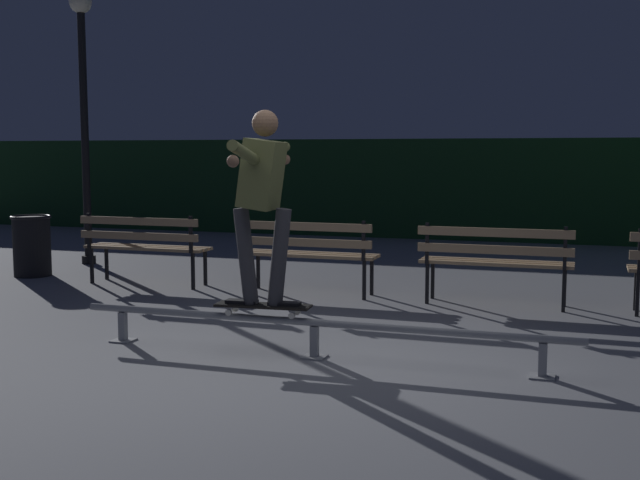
% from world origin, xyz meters
% --- Properties ---
extents(ground_plane, '(90.00, 90.00, 0.00)m').
position_xyz_m(ground_plane, '(0.00, 0.00, 0.00)').
color(ground_plane, slate).
extents(hedge_backdrop, '(24.00, 1.20, 1.88)m').
position_xyz_m(hedge_backdrop, '(0.00, 9.58, 0.94)').
color(hedge_backdrop, '#193D1E').
rests_on(hedge_backdrop, ground).
extents(grind_rail, '(4.12, 0.18, 0.31)m').
position_xyz_m(grind_rail, '(0.00, 0.22, 0.24)').
color(grind_rail, gray).
rests_on(grind_rail, ground).
extents(skateboard, '(0.79, 0.26, 0.09)m').
position_xyz_m(skateboard, '(-0.44, 0.22, 0.39)').
color(skateboard, black).
rests_on(skateboard, grind_rail).
extents(skateboarder, '(0.63, 1.41, 1.56)m').
position_xyz_m(skateboarder, '(-0.44, 0.22, 1.32)').
color(skateboarder, black).
rests_on(skateboarder, skateboard).
extents(park_bench_leftmost, '(1.60, 0.42, 0.88)m').
position_xyz_m(park_bench_leftmost, '(-3.09, 2.81, 0.54)').
color(park_bench_leftmost, black).
rests_on(park_bench_leftmost, ground).
extents(park_bench_left_center, '(1.60, 0.42, 0.88)m').
position_xyz_m(park_bench_left_center, '(-0.98, 2.81, 0.54)').
color(park_bench_left_center, black).
rests_on(park_bench_left_center, ground).
extents(park_bench_right_center, '(1.60, 0.42, 0.88)m').
position_xyz_m(park_bench_right_center, '(1.13, 2.81, 0.54)').
color(park_bench_right_center, black).
rests_on(park_bench_right_center, ground).
extents(lamp_post_left, '(0.32, 0.32, 3.90)m').
position_xyz_m(lamp_post_left, '(-4.86, 4.21, 2.48)').
color(lamp_post_left, black).
rests_on(lamp_post_left, ground).
extents(trash_can, '(0.52, 0.52, 0.80)m').
position_xyz_m(trash_can, '(-4.88, 3.00, 0.41)').
color(trash_can, black).
rests_on(trash_can, ground).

